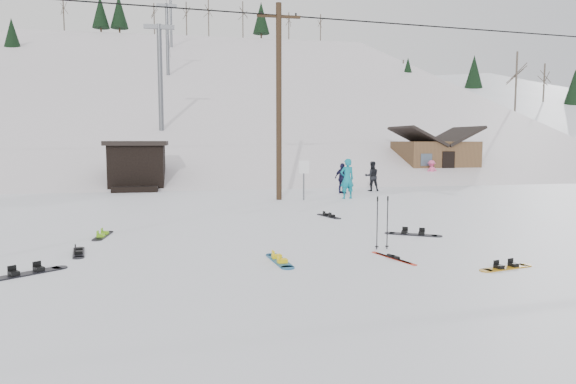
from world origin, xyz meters
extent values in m
plane|color=white|center=(0.00, 0.00, 0.00)|extent=(200.00, 200.00, 0.00)
cube|color=silver|center=(0.00, 55.00, -12.00)|extent=(60.00, 85.24, 65.97)
cube|color=white|center=(38.00, 50.00, -11.00)|extent=(45.66, 93.98, 54.59)
cylinder|color=#3A2819|center=(2.00, 14.00, 4.50)|extent=(0.26, 0.26, 9.00)
cube|color=#3A2819|center=(2.00, 14.00, 8.40)|extent=(2.00, 0.12, 0.12)
cylinder|color=black|center=(2.00, 14.00, 8.52)|extent=(0.08, 0.08, 0.12)
cylinder|color=#595B60|center=(3.10, 13.60, 0.90)|extent=(0.07, 0.07, 1.80)
cube|color=white|center=(3.10, 13.56, 1.55)|extent=(0.50, 0.04, 0.60)
cube|color=black|center=(-5.00, 21.00, 1.25)|extent=(3.00, 3.00, 2.50)
cube|color=black|center=(-5.00, 21.00, 2.62)|extent=(3.40, 3.40, 0.25)
cube|color=black|center=(-5.00, 19.20, 0.15)|extent=(2.40, 1.20, 0.30)
cylinder|color=#595B60|center=(-4.00, 30.00, 7.25)|extent=(0.36, 0.36, 8.00)
cube|color=#595B60|center=(-4.00, 30.00, 11.05)|extent=(2.20, 0.30, 0.30)
cylinder|color=#595B60|center=(-4.00, 50.00, 13.75)|extent=(0.36, 0.36, 8.00)
cube|color=#595B60|center=(-4.00, 50.00, 17.55)|extent=(2.20, 0.30, 0.30)
cylinder|color=#595B60|center=(-4.00, 70.00, 20.25)|extent=(0.36, 0.36, 8.00)
cube|color=brown|center=(15.00, 24.00, 1.35)|extent=(5.00, 4.00, 2.70)
cube|color=black|center=(13.65, 24.00, 3.05)|extent=(2.69, 4.40, 1.43)
cube|color=black|center=(16.35, 24.00, 3.05)|extent=(2.69, 4.40, 1.43)
cube|color=black|center=(15.00, 21.98, 1.10)|extent=(0.90, 0.06, 1.90)
cube|color=#155A8D|center=(-0.21, 1.80, 0.01)|extent=(0.43, 1.34, 0.03)
cylinder|color=#155A8D|center=(-0.27, 2.46, 0.01)|extent=(0.30, 0.30, 0.03)
cylinder|color=#155A8D|center=(-0.14, 1.15, 0.01)|extent=(0.30, 0.30, 0.03)
cube|color=yellow|center=(-0.23, 2.04, 0.07)|extent=(0.23, 0.18, 0.09)
cube|color=yellow|center=(-0.18, 1.57, 0.07)|extent=(0.23, 0.18, 0.09)
cube|color=#B02312|center=(2.50, 1.49, 0.01)|extent=(0.49, 1.38, 0.02)
cube|color=black|center=(2.50, 1.49, 0.05)|extent=(0.14, 0.26, 0.06)
cube|color=#B02312|center=(2.46, 1.63, 0.01)|extent=(0.49, 1.38, 0.02)
cube|color=black|center=(2.46, 1.63, 0.05)|extent=(0.14, 0.26, 0.06)
cylinder|color=black|center=(2.49, 2.64, 0.66)|extent=(0.03, 0.03, 1.33)
cylinder|color=black|center=(2.49, 2.64, 0.07)|extent=(0.10, 0.10, 0.01)
cylinder|color=black|center=(2.49, 2.64, 1.31)|extent=(0.04, 0.04, 0.12)
cylinder|color=black|center=(2.76, 2.64, 0.66)|extent=(0.03, 0.03, 1.33)
cylinder|color=black|center=(2.76, 2.64, 0.07)|extent=(0.10, 0.10, 0.01)
cylinder|color=black|center=(2.76, 2.64, 1.31)|extent=(0.04, 0.04, 0.12)
cube|color=black|center=(-5.59, 1.71, 0.01)|extent=(1.30, 1.08, 0.03)
cylinder|color=black|center=(-5.03, 2.12, 0.01)|extent=(0.32, 0.32, 0.03)
cube|color=black|center=(-5.39, 1.86, 0.07)|extent=(0.27, 0.28, 0.09)
cube|color=black|center=(-5.79, 1.56, 0.07)|extent=(0.27, 0.28, 0.09)
cube|color=black|center=(-4.93, 3.64, 0.01)|extent=(0.47, 1.19, 0.02)
cylinder|color=black|center=(-5.04, 4.21, 0.01)|extent=(0.27, 0.27, 0.02)
cylinder|color=black|center=(-4.83, 3.07, 0.01)|extent=(0.27, 0.27, 0.02)
cube|color=black|center=(-4.97, 3.85, 0.06)|extent=(0.21, 0.17, 0.08)
cube|color=black|center=(-4.90, 3.43, 0.06)|extent=(0.21, 0.17, 0.08)
cube|color=black|center=(-4.70, 5.90, 0.01)|extent=(0.42, 1.28, 0.03)
cylinder|color=black|center=(-4.63, 6.52, 0.01)|extent=(0.29, 0.29, 0.03)
cylinder|color=black|center=(-4.76, 5.28, 0.01)|extent=(0.29, 0.29, 0.03)
cube|color=#71BD16|center=(-4.67, 6.13, 0.07)|extent=(0.22, 0.18, 0.08)
cube|color=#71BD16|center=(-4.72, 5.68, 0.07)|extent=(0.22, 0.18, 0.08)
cube|color=black|center=(4.26, 4.30, 0.01)|extent=(1.32, 0.98, 0.03)
cylinder|color=black|center=(4.84, 3.94, 0.01)|extent=(0.31, 0.31, 0.03)
cylinder|color=black|center=(3.68, 4.66, 0.01)|extent=(0.31, 0.31, 0.03)
cube|color=black|center=(4.47, 4.17, 0.07)|extent=(0.26, 0.28, 0.09)
cube|color=black|center=(4.05, 4.43, 0.07)|extent=(0.26, 0.28, 0.09)
cube|color=#C58515|center=(4.54, 0.21, 0.01)|extent=(1.20, 0.52, 0.02)
cylinder|color=#C58515|center=(5.11, 0.34, 0.01)|extent=(0.27, 0.27, 0.02)
cylinder|color=#C58515|center=(3.97, 0.08, 0.01)|extent=(0.27, 0.27, 0.02)
cube|color=black|center=(4.74, 0.26, 0.06)|extent=(0.18, 0.22, 0.08)
cube|color=black|center=(4.33, 0.16, 0.06)|extent=(0.18, 0.22, 0.08)
cube|color=black|center=(2.82, 8.31, 0.01)|extent=(0.59, 1.18, 0.02)
cylinder|color=black|center=(2.65, 8.86, 0.01)|extent=(0.26, 0.26, 0.02)
cylinder|color=black|center=(2.99, 7.76, 0.01)|extent=(0.26, 0.26, 0.02)
cube|color=black|center=(2.76, 8.51, 0.06)|extent=(0.22, 0.19, 0.08)
cube|color=black|center=(2.88, 8.11, 0.06)|extent=(0.22, 0.19, 0.08)
imported|color=#0E7D8F|center=(5.27, 13.78, 0.96)|extent=(0.75, 0.54, 1.91)
imported|color=black|center=(7.74, 17.03, 0.82)|extent=(0.85, 0.69, 1.63)
imported|color=#EF548D|center=(13.56, 21.55, 0.74)|extent=(1.01, 0.65, 1.48)
imported|color=#161536|center=(5.77, 16.13, 0.80)|extent=(0.87, 0.99, 1.60)
camera|label=1|loc=(-2.29, -9.62, 2.79)|focal=32.00mm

